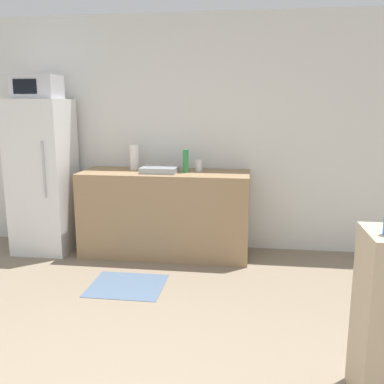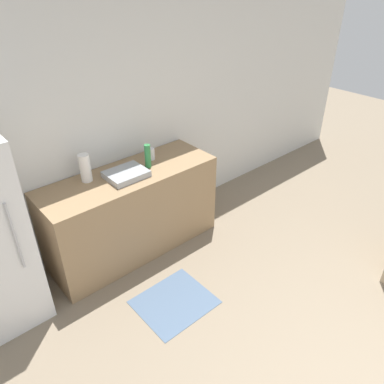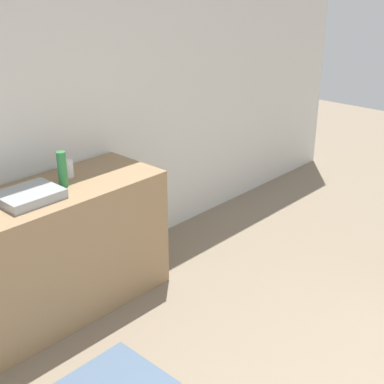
{
  "view_description": "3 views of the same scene",
  "coord_description": "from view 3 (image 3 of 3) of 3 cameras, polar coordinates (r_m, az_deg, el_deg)",
  "views": [
    {
      "loc": [
        0.78,
        -1.51,
        1.63
      ],
      "look_at": [
        0.28,
        2.14,
        0.87
      ],
      "focal_mm": 40.0,
      "sensor_mm": 36.0,
      "label": 1
    },
    {
      "loc": [
        -1.78,
        0.11,
        2.7
      ],
      "look_at": [
        -0.16,
        1.96,
        1.18
      ],
      "focal_mm": 35.0,
      "sensor_mm": 36.0,
      "label": 2
    },
    {
      "loc": [
        -1.75,
        0.05,
        2.29
      ],
      "look_at": [
        0.25,
        1.9,
        1.13
      ],
      "focal_mm": 50.0,
      "sensor_mm": 36.0,
      "label": 3
    }
  ],
  "objects": [
    {
      "name": "wall_back",
      "position": [
        3.82,
        -18.39,
        6.87
      ],
      "size": [
        8.0,
        0.06,
        2.6
      ],
      "primitive_type": "cube",
      "color": "silver",
      "rests_on": "ground_plane"
    },
    {
      "name": "counter",
      "position": [
        3.78,
        -15.84,
        -6.8
      ],
      "size": [
        1.81,
        0.63,
        0.92
      ],
      "primitive_type": "cube",
      "color": "#937551",
      "rests_on": "ground_plane"
    },
    {
      "name": "sink_basin",
      "position": [
        3.52,
        -17.02,
        -0.35
      ],
      "size": [
        0.38,
        0.31,
        0.06
      ],
      "primitive_type": "cube",
      "color": "#9EA3A8",
      "rests_on": "counter"
    },
    {
      "name": "bottle_tall",
      "position": [
        3.64,
        -13.67,
        2.36
      ],
      "size": [
        0.06,
        0.06,
        0.24
      ],
      "primitive_type": "cylinder",
      "color": "#2D7F42",
      "rests_on": "counter"
    },
    {
      "name": "bottle_short",
      "position": [
        3.82,
        -13.1,
        2.44
      ],
      "size": [
        0.08,
        0.08,
        0.12
      ],
      "primitive_type": "cylinder",
      "color": "silver",
      "rests_on": "counter"
    }
  ]
}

